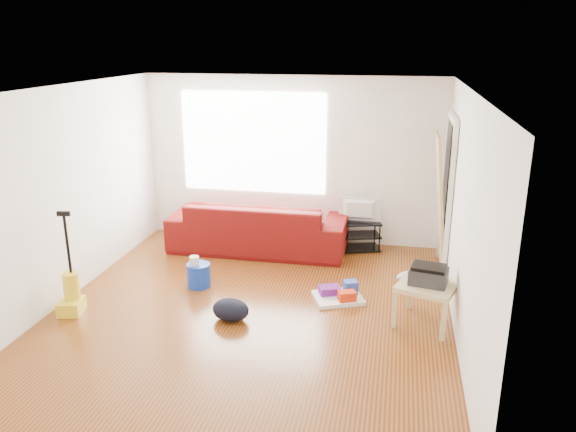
% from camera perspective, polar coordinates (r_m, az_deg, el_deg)
% --- Properties ---
extents(room, '(4.51, 5.01, 2.51)m').
position_cam_1_polar(room, '(6.22, -2.97, 1.30)').
color(room, '#60230F').
rests_on(room, ground).
extents(sofa, '(2.57, 1.00, 0.75)m').
position_cam_1_polar(sofa, '(8.38, -2.96, -3.37)').
color(sofa, '#4C0C07').
rests_on(sofa, ground).
extents(tv_stand, '(0.71, 0.52, 0.44)m').
position_cam_1_polar(tv_stand, '(8.34, 7.13, -1.94)').
color(tv_stand, black).
rests_on(tv_stand, ground).
extents(tv, '(0.61, 0.08, 0.35)m').
position_cam_1_polar(tv, '(8.22, 7.23, 0.59)').
color(tv, black).
rests_on(tv, tv_stand).
extents(side_table, '(0.75, 0.75, 0.48)m').
position_cam_1_polar(side_table, '(6.30, 13.98, -7.29)').
color(side_table, tan).
rests_on(side_table, ground).
extents(printer, '(0.44, 0.37, 0.21)m').
position_cam_1_polar(printer, '(6.22, 14.10, -5.81)').
color(printer, '#242527').
rests_on(printer, side_table).
extents(bucket, '(0.37, 0.37, 0.30)m').
position_cam_1_polar(bucket, '(7.25, -9.00, -7.05)').
color(bucket, '#1335B1').
rests_on(bucket, ground).
extents(toilet_paper, '(0.12, 0.12, 0.11)m').
position_cam_1_polar(toilet_paper, '(7.15, -9.44, -5.62)').
color(toilet_paper, silver).
rests_on(toilet_paper, bucket).
extents(cleaning_tray, '(0.69, 0.63, 0.20)m').
position_cam_1_polar(cleaning_tray, '(6.83, 5.27, -7.93)').
color(cleaning_tray, white).
rests_on(cleaning_tray, ground).
extents(backpack, '(0.51, 0.45, 0.24)m').
position_cam_1_polar(backpack, '(6.40, -5.81, -10.39)').
color(backpack, black).
rests_on(backpack, ground).
extents(sneakers, '(0.52, 0.30, 0.12)m').
position_cam_1_polar(sneakers, '(7.43, 12.70, -6.13)').
color(sneakers, silver).
rests_on(sneakers, ground).
extents(vacuum, '(0.30, 0.33, 1.19)m').
position_cam_1_polar(vacuum, '(6.89, -21.17, -7.44)').
color(vacuum, yellow).
rests_on(vacuum, ground).
extents(door_panel, '(0.23, 0.74, 1.85)m').
position_cam_1_polar(door_panel, '(7.87, 14.66, -5.39)').
color(door_panel, '#A28747').
rests_on(door_panel, ground).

